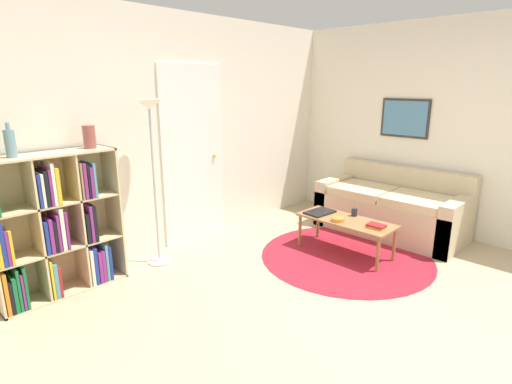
% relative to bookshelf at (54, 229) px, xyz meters
% --- Properties ---
extents(ground_plane, '(14.00, 14.00, 0.00)m').
position_rel_bookshelf_xyz_m(ground_plane, '(1.60, -2.53, -0.61)').
color(ground_plane, tan).
extents(wall_back, '(7.72, 0.11, 2.60)m').
position_rel_bookshelf_xyz_m(wall_back, '(1.60, 0.21, 0.68)').
color(wall_back, silver).
rests_on(wall_back, ground_plane).
extents(wall_right, '(0.08, 5.72, 2.60)m').
position_rel_bookshelf_xyz_m(wall_right, '(3.98, -1.17, 0.70)').
color(wall_right, silver).
rests_on(wall_right, ground_plane).
extents(rug, '(1.86, 1.86, 0.01)m').
position_rel_bookshelf_xyz_m(rug, '(2.48, -1.46, -0.60)').
color(rug, maroon).
rests_on(rug, ground_plane).
extents(bookshelf, '(1.07, 0.34, 1.28)m').
position_rel_bookshelf_xyz_m(bookshelf, '(0.00, 0.00, 0.00)').
color(bookshelf, beige).
rests_on(bookshelf, ground_plane).
extents(floor_lamp, '(0.25, 0.25, 1.70)m').
position_rel_bookshelf_xyz_m(floor_lamp, '(0.97, -0.10, 0.75)').
color(floor_lamp, '#B7B7BC').
rests_on(floor_lamp, ground_plane).
extents(couch, '(0.85, 1.75, 0.81)m').
position_rel_bookshelf_xyz_m(couch, '(3.57, -1.45, -0.31)').
color(couch, '#CCB793').
rests_on(couch, ground_plane).
extents(coffee_table, '(0.44, 1.07, 0.40)m').
position_rel_bookshelf_xyz_m(coffee_table, '(2.55, -1.39, -0.25)').
color(coffee_table, '#996B42').
rests_on(coffee_table, ground_plane).
extents(laptop, '(0.36, 0.25, 0.02)m').
position_rel_bookshelf_xyz_m(laptop, '(2.53, -1.05, -0.20)').
color(laptop, black).
rests_on(laptop, coffee_table).
extents(bowl, '(0.14, 0.14, 0.04)m').
position_rel_bookshelf_xyz_m(bowl, '(2.43, -1.36, -0.19)').
color(bowl, orange).
rests_on(bowl, coffee_table).
extents(book_stack_on_table, '(0.13, 0.18, 0.04)m').
position_rel_bookshelf_xyz_m(book_stack_on_table, '(2.53, -1.76, -0.19)').
color(book_stack_on_table, gold).
rests_on(book_stack_on_table, coffee_table).
extents(cup, '(0.06, 0.06, 0.09)m').
position_rel_bookshelf_xyz_m(cup, '(2.71, -1.39, -0.16)').
color(cup, '#28282D').
rests_on(cup, coffee_table).
extents(bottle_right, '(0.08, 0.08, 0.28)m').
position_rel_bookshelf_xyz_m(bottle_right, '(-0.24, -0.03, 0.79)').
color(bottle_right, '#6B93A3').
rests_on(bottle_right, bookshelf).
extents(vase_on_shelf, '(0.11, 0.11, 0.21)m').
position_rel_bookshelf_xyz_m(vase_on_shelf, '(0.40, -0.00, 0.77)').
color(vase_on_shelf, '#934C47').
rests_on(vase_on_shelf, bookshelf).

